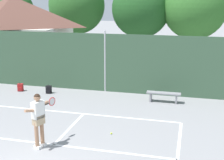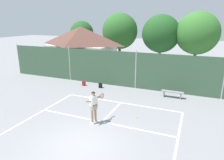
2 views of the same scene
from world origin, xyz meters
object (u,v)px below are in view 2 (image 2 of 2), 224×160
at_px(tennis_ball, 137,117).
at_px(courtside_bench, 172,93).
at_px(backpack_black, 100,86).
at_px(backpack_red, 84,83).
at_px(tennis_player, 94,104).

distance_m(tennis_ball, courtside_bench, 4.40).
relative_size(tennis_ball, backpack_black, 0.14).
bearing_deg(courtside_bench, backpack_black, 179.95).
distance_m(backpack_red, backpack_black, 1.63).
bearing_deg(backpack_red, tennis_player, -54.80).
bearing_deg(tennis_ball, tennis_player, -142.57).
xyz_separation_m(tennis_player, tennis_ball, (2.04, 1.56, -1.08)).
distance_m(tennis_player, tennis_ball, 2.78).
xyz_separation_m(tennis_player, backpack_red, (-4.01, 5.69, -0.92)).
height_order(tennis_ball, backpack_red, backpack_red).
xyz_separation_m(tennis_ball, backpack_black, (-4.42, 4.13, 0.16)).
bearing_deg(tennis_ball, backpack_black, 136.91).
bearing_deg(courtside_bench, tennis_ball, -109.95).
relative_size(backpack_black, courtside_bench, 0.29).
bearing_deg(backpack_black, backpack_red, -180.00).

